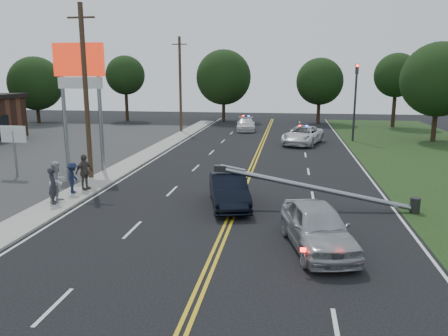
% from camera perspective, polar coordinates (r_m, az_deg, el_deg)
% --- Properties ---
extents(ground, '(120.00, 120.00, 0.00)m').
position_cam_1_polar(ground, '(13.55, -2.70, -14.66)').
color(ground, black).
rests_on(ground, ground).
extents(sidewalk, '(1.80, 70.00, 0.12)m').
position_cam_1_polar(sidewalk, '(25.13, -17.22, -2.37)').
color(sidewalk, '#A29C92').
rests_on(sidewalk, ground).
extents(centerline_yellow, '(0.36, 80.00, 0.00)m').
position_cam_1_polar(centerline_yellow, '(22.82, 2.20, -3.39)').
color(centerline_yellow, gold).
rests_on(centerline_yellow, ground).
extents(pylon_sign, '(3.20, 0.35, 8.00)m').
position_cam_1_polar(pylon_sign, '(28.91, -18.32, 11.29)').
color(pylon_sign, gray).
rests_on(pylon_sign, ground).
extents(small_sign, '(1.60, 0.14, 3.10)m').
position_cam_1_polar(small_sign, '(29.20, -25.76, 3.48)').
color(small_sign, gray).
rests_on(small_sign, ground).
extents(traffic_signal, '(0.28, 0.41, 7.05)m').
position_cam_1_polar(traffic_signal, '(42.31, 16.78, 9.02)').
color(traffic_signal, '#2D2D30').
rests_on(traffic_signal, ground).
extents(fallen_streetlight, '(9.36, 0.44, 1.91)m').
position_cam_1_polar(fallen_streetlight, '(20.60, 13.25, -2.80)').
color(fallen_streetlight, '#2D2D30').
rests_on(fallen_streetlight, ground).
extents(utility_pole_mid, '(1.60, 0.28, 10.00)m').
position_cam_1_polar(utility_pole_mid, '(26.56, -17.60, 9.35)').
color(utility_pole_mid, '#382619').
rests_on(utility_pole_mid, ground).
extents(utility_pole_far, '(1.60, 0.28, 10.00)m').
position_cam_1_polar(utility_pole_far, '(47.32, -5.73, 10.80)').
color(utility_pole_far, '#382619').
rests_on(utility_pole_far, ground).
extents(tree_4, '(6.73, 6.73, 8.38)m').
position_cam_1_polar(tree_4, '(61.29, -23.39, 10.09)').
color(tree_4, black).
rests_on(tree_4, ground).
extents(tree_5, '(5.14, 5.14, 8.61)m').
position_cam_1_polar(tree_5, '(60.57, -12.77, 11.72)').
color(tree_5, black).
rests_on(tree_5, ground).
extents(tree_6, '(7.19, 7.19, 9.35)m').
position_cam_1_polar(tree_6, '(58.56, -0.05, 11.75)').
color(tree_6, black).
rests_on(tree_6, ground).
extents(tree_7, '(5.86, 5.86, 8.20)m').
position_cam_1_polar(tree_7, '(57.14, 12.40, 10.97)').
color(tree_7, black).
rests_on(tree_7, ground).
extents(tree_8, '(5.10, 5.10, 8.59)m').
position_cam_1_polar(tree_8, '(55.50, 21.61, 11.18)').
color(tree_8, black).
rests_on(tree_8, ground).
extents(tree_9, '(6.73, 6.73, 9.04)m').
position_cam_1_polar(tree_9, '(44.85, 26.25, 10.32)').
color(tree_9, black).
rests_on(tree_9, ground).
extents(crashed_sedan, '(2.66, 4.85, 1.52)m').
position_cam_1_polar(crashed_sedan, '(20.58, 0.64, -2.95)').
color(crashed_sedan, black).
rests_on(crashed_sedan, ground).
extents(waiting_sedan, '(3.01, 5.15, 1.65)m').
position_cam_1_polar(waiting_sedan, '(15.95, 12.09, -7.50)').
color(waiting_sedan, '#A5A9AD').
rests_on(waiting_sedan, ground).
extents(emergency_a, '(4.24, 6.32, 1.61)m').
position_cam_1_polar(emergency_a, '(39.72, 10.26, 4.24)').
color(emergency_a, silver).
rests_on(emergency_a, ground).
extents(emergency_b, '(2.44, 5.04, 1.41)m').
position_cam_1_polar(emergency_b, '(48.66, 2.87, 5.71)').
color(emergency_b, silver).
rests_on(emergency_b, ground).
extents(bystander_a, '(0.64, 0.75, 1.74)m').
position_cam_1_polar(bystander_a, '(22.05, -21.42, -2.16)').
color(bystander_a, '#292830').
rests_on(bystander_a, sidewalk).
extents(bystander_b, '(0.91, 1.08, 1.98)m').
position_cam_1_polar(bystander_b, '(22.32, -20.91, -1.64)').
color(bystander_b, '#BCBCC1').
rests_on(bystander_b, sidewalk).
extents(bystander_c, '(0.77, 1.12, 1.60)m').
position_cam_1_polar(bystander_c, '(23.68, -19.14, -1.22)').
color(bystander_c, '#19243F').
rests_on(bystander_c, sidewalk).
extents(bystander_d, '(0.84, 1.21, 1.90)m').
position_cam_1_polar(bystander_d, '(24.17, -17.78, -0.50)').
color(bystander_d, '#5B5049').
rests_on(bystander_d, sidewalk).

